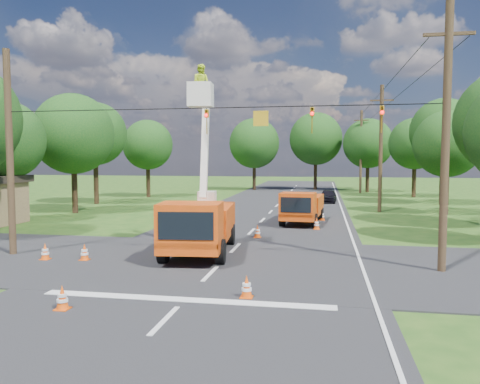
% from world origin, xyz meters
% --- Properties ---
extents(ground, '(140.00, 140.00, 0.00)m').
position_xyz_m(ground, '(0.00, 20.00, 0.00)').
color(ground, '#224916').
rests_on(ground, ground).
extents(road_main, '(12.00, 100.00, 0.06)m').
position_xyz_m(road_main, '(0.00, 20.00, 0.00)').
color(road_main, black).
rests_on(road_main, ground).
extents(road_cross, '(56.00, 10.00, 0.07)m').
position_xyz_m(road_cross, '(0.00, 2.00, 0.00)').
color(road_cross, black).
rests_on(road_cross, ground).
extents(stop_bar, '(9.00, 0.45, 0.02)m').
position_xyz_m(stop_bar, '(0.00, -3.20, 0.00)').
color(stop_bar, silver).
rests_on(stop_bar, ground).
extents(edge_line, '(0.12, 90.00, 0.02)m').
position_xyz_m(edge_line, '(5.60, 20.00, 0.00)').
color(edge_line, silver).
rests_on(edge_line, ground).
extents(bucket_truck, '(3.22, 6.94, 8.46)m').
position_xyz_m(bucket_truck, '(-1.35, 3.58, 1.77)').
color(bucket_truck, '#DE450F').
rests_on(bucket_truck, ground).
extents(second_truck, '(2.75, 5.95, 2.16)m').
position_xyz_m(second_truck, '(2.72, 14.09, 1.12)').
color(second_truck, '#DE450F').
rests_on(second_truck, ground).
extents(ground_worker, '(0.66, 0.52, 1.60)m').
position_xyz_m(ground_worker, '(-1.74, 3.29, 0.80)').
color(ground_worker, '#DE5612').
rests_on(ground_worker, ground).
extents(distant_car, '(1.78, 3.86, 1.28)m').
position_xyz_m(distant_car, '(4.53, 29.01, 0.64)').
color(distant_car, black).
rests_on(distant_car, ground).
extents(traffic_cone_0, '(0.38, 0.38, 0.71)m').
position_xyz_m(traffic_cone_0, '(-3.15, -4.61, 0.36)').
color(traffic_cone_0, '#EE500C').
rests_on(traffic_cone_0, ground).
extents(traffic_cone_1, '(0.38, 0.38, 0.71)m').
position_xyz_m(traffic_cone_1, '(1.79, -2.60, 0.36)').
color(traffic_cone_1, '#EE500C').
rests_on(traffic_cone_1, ground).
extents(traffic_cone_2, '(0.38, 0.38, 0.71)m').
position_xyz_m(traffic_cone_2, '(0.61, 8.15, 0.36)').
color(traffic_cone_2, '#EE500C').
rests_on(traffic_cone_2, ground).
extents(traffic_cone_3, '(0.38, 0.38, 0.71)m').
position_xyz_m(traffic_cone_3, '(3.70, 11.62, 0.36)').
color(traffic_cone_3, '#EE500C').
rests_on(traffic_cone_3, ground).
extents(traffic_cone_4, '(0.38, 0.38, 0.71)m').
position_xyz_m(traffic_cone_4, '(-5.74, 1.40, 0.36)').
color(traffic_cone_4, '#EE500C').
rests_on(traffic_cone_4, ground).
extents(traffic_cone_5, '(0.38, 0.38, 0.71)m').
position_xyz_m(traffic_cone_5, '(-7.42, 1.20, 0.36)').
color(traffic_cone_5, '#EE500C').
rests_on(traffic_cone_5, ground).
extents(traffic_cone_7, '(0.38, 0.38, 0.71)m').
position_xyz_m(traffic_cone_7, '(4.00, 15.84, 0.36)').
color(traffic_cone_7, '#EE500C').
rests_on(traffic_cone_7, ground).
extents(pole_right_near, '(1.80, 0.30, 10.00)m').
position_xyz_m(pole_right_near, '(8.50, 2.00, 5.11)').
color(pole_right_near, '#4C3823').
rests_on(pole_right_near, ground).
extents(pole_right_mid, '(1.80, 0.30, 10.00)m').
position_xyz_m(pole_right_mid, '(8.50, 22.00, 5.11)').
color(pole_right_mid, '#4C3823').
rests_on(pole_right_mid, ground).
extents(pole_right_far, '(1.80, 0.30, 10.00)m').
position_xyz_m(pole_right_far, '(8.50, 42.00, 5.11)').
color(pole_right_far, '#4C3823').
rests_on(pole_right_far, ground).
extents(pole_left, '(0.30, 0.30, 9.00)m').
position_xyz_m(pole_left, '(-9.50, 2.00, 4.50)').
color(pole_left, '#4C3823').
rests_on(pole_left, ground).
extents(signal_span, '(18.00, 0.29, 1.07)m').
position_xyz_m(signal_span, '(2.23, 1.99, 5.88)').
color(signal_span, black).
rests_on(signal_span, ground).
extents(tree_left_c, '(5.20, 5.20, 8.06)m').
position_xyz_m(tree_left_c, '(-16.50, 11.00, 5.44)').
color(tree_left_c, '#382616').
rests_on(tree_left_c, ground).
extents(tree_left_d, '(6.20, 6.20, 9.24)m').
position_xyz_m(tree_left_d, '(-15.00, 17.00, 6.12)').
color(tree_left_d, '#382616').
rests_on(tree_left_d, ground).
extents(tree_left_e, '(5.80, 5.80, 9.41)m').
position_xyz_m(tree_left_e, '(-16.80, 24.00, 6.49)').
color(tree_left_e, '#382616').
rests_on(tree_left_e, ground).
extents(tree_left_f, '(5.40, 5.40, 8.40)m').
position_xyz_m(tree_left_f, '(-14.80, 32.00, 5.69)').
color(tree_left_f, '#382616').
rests_on(tree_left_f, ground).
extents(tree_right_c, '(5.00, 5.00, 7.83)m').
position_xyz_m(tree_right_c, '(13.20, 21.00, 5.31)').
color(tree_right_c, '#382616').
rests_on(tree_right_c, ground).
extents(tree_right_d, '(6.00, 6.00, 9.70)m').
position_xyz_m(tree_right_d, '(14.80, 29.00, 6.68)').
color(tree_right_d, '#382616').
rests_on(tree_right_d, ground).
extents(tree_right_e, '(5.60, 5.60, 8.63)m').
position_xyz_m(tree_right_e, '(13.80, 37.00, 5.81)').
color(tree_right_e, '#382616').
rests_on(tree_right_e, ground).
extents(tree_far_a, '(6.60, 6.60, 9.50)m').
position_xyz_m(tree_far_a, '(-5.00, 45.00, 6.19)').
color(tree_far_a, '#382616').
rests_on(tree_far_a, ground).
extents(tree_far_b, '(7.00, 7.00, 10.32)m').
position_xyz_m(tree_far_b, '(3.00, 47.00, 6.81)').
color(tree_far_b, '#382616').
rests_on(tree_far_b, ground).
extents(tree_far_c, '(6.20, 6.20, 9.18)m').
position_xyz_m(tree_far_c, '(9.50, 44.00, 6.06)').
color(tree_far_c, '#382616').
rests_on(tree_far_c, ground).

